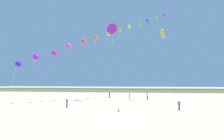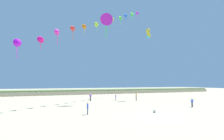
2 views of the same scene
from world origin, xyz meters
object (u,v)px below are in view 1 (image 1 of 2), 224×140
(person_far_left, at_px, (179,105))
(large_kite_low_lead, at_px, (113,29))
(person_near_right, at_px, (129,96))
(person_far_right, at_px, (110,94))
(large_kite_mid_trail, at_px, (162,34))
(person_near_left, at_px, (67,102))
(beach_ball, at_px, (119,110))
(person_mid_center, at_px, (147,96))

(person_far_left, xyz_separation_m, large_kite_low_lead, (-11.57, 10.44, 16.13))
(person_near_right, relative_size, person_far_right, 0.88)
(large_kite_mid_trail, bearing_deg, person_far_left, -92.33)
(person_near_left, height_order, large_kite_mid_trail, large_kite_mid_trail)
(person_near_left, height_order, beach_ball, person_near_left)
(person_far_left, bearing_deg, person_mid_center, 105.18)
(person_near_left, xyz_separation_m, large_kite_mid_trail, (18.58, 13.39, 15.46))
(person_near_right, xyz_separation_m, person_mid_center, (4.26, -1.92, 0.14))
(person_near_right, xyz_separation_m, beach_ball, (-1.46, -16.65, -0.69))
(person_near_left, distance_m, person_far_left, 18.04)
(person_near_right, bearing_deg, person_far_right, 160.50)
(person_near_right, bearing_deg, person_near_left, -125.21)
(person_mid_center, height_order, large_kite_mid_trail, large_kite_mid_trail)
(person_mid_center, xyz_separation_m, large_kite_low_lead, (-8.13, -2.24, 15.98))
(person_far_left, distance_m, large_kite_mid_trail, 20.44)
(person_mid_center, height_order, large_kite_low_lead, large_kite_low_lead)
(person_far_left, distance_m, beach_ball, 9.40)
(person_near_left, relative_size, person_far_right, 0.93)
(person_near_right, bearing_deg, person_mid_center, -24.24)
(person_near_left, height_order, large_kite_low_lead, large_kite_low_lead)
(beach_ball, bearing_deg, large_kite_low_lead, 100.97)
(person_near_left, bearing_deg, person_far_right, 73.52)
(person_far_left, distance_m, large_kite_low_lead, 22.43)
(person_near_left, relative_size, person_far_left, 1.05)
(person_far_left, relative_size, beach_ball, 4.14)
(large_kite_mid_trail, bearing_deg, person_mid_center, -170.90)
(person_far_right, height_order, beach_ball, person_far_right)
(person_near_left, bearing_deg, person_mid_center, 41.12)
(person_mid_center, xyz_separation_m, person_far_right, (-9.70, 3.84, -0.03))
(person_mid_center, relative_size, beach_ball, 4.83)
(person_near_right, distance_m, beach_ball, 16.72)
(person_near_right, xyz_separation_m, person_far_left, (7.69, -14.59, -0.00))
(person_far_right, bearing_deg, person_far_left, -51.51)
(large_kite_low_lead, height_order, large_kite_mid_trail, large_kite_low_lead)
(person_near_left, distance_m, person_near_right, 17.95)
(person_mid_center, height_order, person_far_right, person_mid_center)
(person_far_left, bearing_deg, large_kite_mid_trail, 87.67)
(person_near_right, relative_size, person_far_left, 1.00)
(large_kite_low_lead, relative_size, beach_ball, 14.16)
(large_kite_low_lead, relative_size, large_kite_mid_trail, 1.96)
(large_kite_low_lead, height_order, beach_ball, large_kite_low_lead)
(person_near_right, relative_size, large_kite_mid_trail, 0.58)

